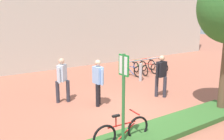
% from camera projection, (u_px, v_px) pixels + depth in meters
% --- Properties ---
extents(ground_plane, '(60.00, 60.00, 0.00)m').
position_uv_depth(ground_plane, '(128.00, 112.00, 8.69)').
color(ground_plane, '#9E5B47').
extents(planter_strip, '(7.00, 1.10, 0.16)m').
position_uv_depth(planter_strip, '(157.00, 131.00, 7.08)').
color(planter_strip, '#336028').
rests_on(planter_strip, ground).
extents(parking_sign_post, '(0.08, 0.36, 2.41)m').
position_uv_depth(parking_sign_post, '(124.00, 87.00, 6.09)').
color(parking_sign_post, '#2D7238').
rests_on(parking_sign_post, ground).
extents(bike_at_sign, '(1.68, 0.42, 0.86)m').
position_uv_depth(bike_at_sign, '(122.00, 132.00, 6.47)').
color(bike_at_sign, black).
rests_on(bike_at_sign, ground).
extents(bike_rack_cluster, '(2.66, 1.60, 0.83)m').
position_uv_depth(bike_rack_cluster, '(145.00, 67.00, 14.11)').
color(bike_rack_cluster, '#99999E').
rests_on(bike_rack_cluster, ground).
extents(bollard_steel, '(0.16, 0.16, 0.90)m').
position_uv_depth(bollard_steel, '(141.00, 72.00, 12.52)').
color(bollard_steel, '#ADADB2').
rests_on(bollard_steel, ground).
extents(person_suited_dark, '(0.61, 0.39, 1.72)m').
position_uv_depth(person_suited_dark, '(161.00, 73.00, 10.01)').
color(person_suited_dark, '#2D2D38').
rests_on(person_suited_dark, ground).
extents(person_shirt_blue, '(0.30, 0.61, 1.72)m').
position_uv_depth(person_shirt_blue, '(98.00, 80.00, 9.07)').
color(person_shirt_blue, black).
rests_on(person_shirt_blue, ground).
extents(person_casual_tan, '(0.51, 0.45, 1.72)m').
position_uv_depth(person_casual_tan, '(62.00, 77.00, 9.40)').
color(person_casual_tan, '#2D2D38').
rests_on(person_casual_tan, ground).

